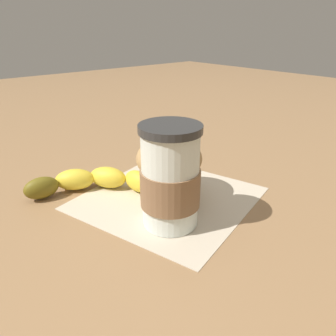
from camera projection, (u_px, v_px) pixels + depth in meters
name	position (u px, v px, depth m)	size (l,w,h in m)	color
ground_plane	(168.00, 198.00, 0.53)	(3.00, 3.00, 0.00)	#936D47
paper_napkin	(168.00, 198.00, 0.53)	(0.25, 0.25, 0.00)	beige
coffee_cup	(170.00, 179.00, 0.44)	(0.08, 0.08, 0.14)	silver
muffin	(169.00, 165.00, 0.52)	(0.10, 0.10, 0.10)	beige
banana	(91.00, 181.00, 0.55)	(0.14, 0.18, 0.04)	yellow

